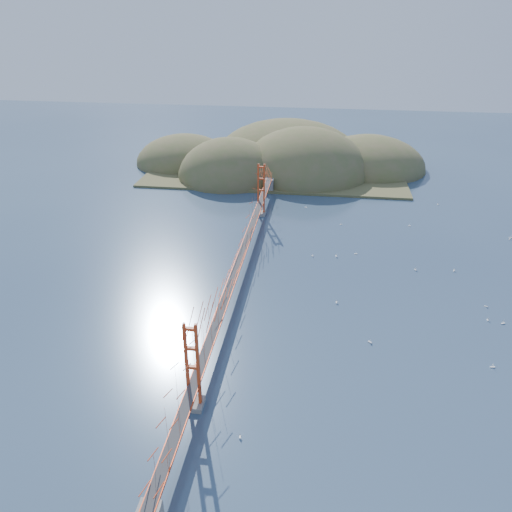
# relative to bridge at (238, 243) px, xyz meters

# --- Properties ---
(ground) EXTENTS (320.00, 320.00, 0.00)m
(ground) POSITION_rel_bridge_xyz_m (0.00, -0.18, -7.01)
(ground) COLOR #314762
(ground) RESTS_ON ground
(bridge) EXTENTS (2.20, 94.40, 12.00)m
(bridge) POSITION_rel_bridge_xyz_m (0.00, 0.00, 0.00)
(bridge) COLOR gray
(bridge) RESTS_ON ground
(far_headlands) EXTENTS (84.00, 58.00, 25.00)m
(far_headlands) POSITION_rel_bridge_xyz_m (2.21, 68.33, -7.01)
(far_headlands) COLOR brown
(far_headlands) RESTS_ON ground
(sailboat_0) EXTENTS (0.48, 0.60, 0.71)m
(sailboat_0) POSITION_rel_bridge_xyz_m (16.56, -5.00, -6.85)
(sailboat_0) COLOR white
(sailboat_0) RESTS_ON ground
(sailboat_8) EXTENTS (0.56, 0.46, 0.66)m
(sailboat_8) POSITION_rel_bridge_xyz_m (32.07, 27.79, -6.86)
(sailboat_8) COLOR white
(sailboat_8) RESTS_ON ground
(sailboat_10) EXTENTS (0.50, 0.58, 0.66)m
(sailboat_10) POSITION_rel_bridge_xyz_m (6.00, -34.13, -6.86)
(sailboat_10) COLOR white
(sailboat_10) RESTS_ON ground
(sailboat_5) EXTENTS (0.46, 0.54, 0.62)m
(sailboat_5) POSITION_rel_bridge_xyz_m (38.92, -6.84, -6.87)
(sailboat_5) COLOR white
(sailboat_5) RESTS_ON ground
(sailboat_13) EXTENTS (0.67, 0.67, 0.75)m
(sailboat_13) POSITION_rel_bridge_xyz_m (40.92, -7.46, -6.85)
(sailboat_13) COLOR white
(sailboat_13) RESTS_ON ground
(sailboat_6) EXTENTS (0.71, 0.71, 0.74)m
(sailboat_6) POSITION_rel_bridge_xyz_m (21.14, -14.80, -6.85)
(sailboat_6) COLOR white
(sailboat_6) RESTS_ON ground
(sailboat_2) EXTENTS (0.63, 0.54, 0.72)m
(sailboat_2) POSITION_rel_bridge_xyz_m (36.60, -18.06, -6.85)
(sailboat_2) COLOR white
(sailboat_2) RESTS_ON ground
(sailboat_17) EXTENTS (0.62, 0.56, 0.71)m
(sailboat_17) POSITION_rel_bridge_xyz_m (51.53, 24.57, -6.85)
(sailboat_17) COLOR white
(sailboat_17) RESTS_ON ground
(sailboat_1) EXTENTS (0.62, 0.65, 0.74)m
(sailboat_1) POSITION_rel_bridge_xyz_m (16.60, 11.32, -6.85)
(sailboat_1) COLOR white
(sailboat_1) RESTS_ON ground
(sailboat_11) EXTENTS (0.56, 0.56, 0.60)m
(sailboat_11) POSITION_rel_bridge_xyz_m (39.68, -2.94, -6.87)
(sailboat_11) COLOR white
(sailboat_11) RESTS_ON ground
(sailboat_9) EXTENTS (0.60, 0.60, 0.64)m
(sailboat_9) POSITION_rel_bridge_xyz_m (51.12, 23.80, -6.86)
(sailboat_9) COLOR white
(sailboat_9) RESTS_ON ground
(sailboat_4) EXTENTS (0.58, 0.60, 0.67)m
(sailboat_4) POSITION_rel_bridge_xyz_m (37.21, 8.46, -6.86)
(sailboat_4) COLOR white
(sailboat_4) RESTS_ON ground
(sailboat_16) EXTENTS (0.57, 0.57, 0.60)m
(sailboat_16) POSITION_rel_bridge_xyz_m (12.19, 10.90, -6.87)
(sailboat_16) COLOR white
(sailboat_16) RESTS_ON ground
(sailboat_15) EXTENTS (0.48, 0.54, 0.62)m
(sailboat_15) POSITION_rel_bridge_xyz_m (40.42, 41.82, -6.87)
(sailboat_15) COLOR white
(sailboat_15) RESTS_ON ground
(sailboat_12) EXTENTS (0.52, 0.42, 0.61)m
(sailboat_12) POSITION_rel_bridge_xyz_m (9.77, 35.66, -6.87)
(sailboat_12) COLOR white
(sailboat_12) RESTS_ON ground
(sailboat_3) EXTENTS (0.51, 0.49, 0.58)m
(sailboat_3) POSITION_rel_bridge_xyz_m (17.69, 26.66, -6.87)
(sailboat_3) COLOR white
(sailboat_3) RESTS_ON ground
(sailboat_extra_0) EXTENTS (0.65, 0.65, 0.71)m
(sailboat_extra_0) POSITION_rel_bridge_xyz_m (30.50, 7.89, -6.85)
(sailboat_extra_0) COLOR white
(sailboat_extra_0) RESTS_ON ground
(sailboat_extra_1) EXTENTS (0.57, 0.50, 0.65)m
(sailboat_extra_1) POSITION_rel_bridge_xyz_m (20.27, 12.82, -6.86)
(sailboat_extra_1) COLOR white
(sailboat_extra_1) RESTS_ON ground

